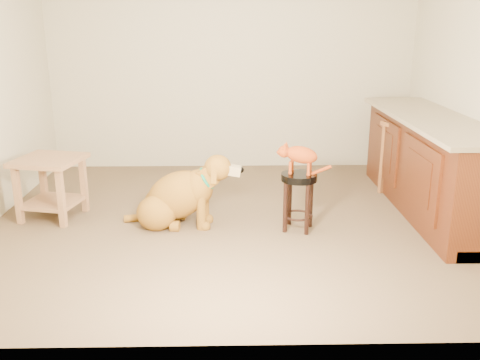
{
  "coord_description": "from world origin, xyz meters",
  "views": [
    {
      "loc": [
        -0.04,
        -4.71,
        1.83
      ],
      "look_at": [
        0.06,
        -0.14,
        0.45
      ],
      "focal_mm": 40.0,
      "sensor_mm": 36.0,
      "label": 1
    }
  ],
  "objects_px": {
    "side_table": "(51,178)",
    "golden_retriever": "(179,197)",
    "wood_stool": "(407,158)",
    "tabby_kitten": "(299,155)",
    "padded_stool": "(299,190)"
  },
  "relations": [
    {
      "from": "wood_stool",
      "to": "side_table",
      "type": "relative_size",
      "value": 1.18
    },
    {
      "from": "golden_retriever",
      "to": "wood_stool",
      "type": "bearing_deg",
      "value": 25.35
    },
    {
      "from": "golden_retriever",
      "to": "tabby_kitten",
      "type": "relative_size",
      "value": 2.33
    },
    {
      "from": "side_table",
      "to": "golden_retriever",
      "type": "xyz_separation_m",
      "value": [
        1.23,
        -0.22,
        -0.12
      ]
    },
    {
      "from": "wood_stool",
      "to": "tabby_kitten",
      "type": "relative_size",
      "value": 1.63
    },
    {
      "from": "wood_stool",
      "to": "side_table",
      "type": "distance_m",
      "value": 3.62
    },
    {
      "from": "golden_retriever",
      "to": "tabby_kitten",
      "type": "height_order",
      "value": "tabby_kitten"
    },
    {
      "from": "wood_stool",
      "to": "side_table",
      "type": "xyz_separation_m",
      "value": [
        -3.58,
        -0.58,
        -0.03
      ]
    },
    {
      "from": "padded_stool",
      "to": "tabby_kitten",
      "type": "xyz_separation_m",
      "value": [
        -0.01,
        0.0,
        0.32
      ]
    },
    {
      "from": "wood_stool",
      "to": "golden_retriever",
      "type": "height_order",
      "value": "wood_stool"
    },
    {
      "from": "padded_stool",
      "to": "tabby_kitten",
      "type": "relative_size",
      "value": 1.08
    },
    {
      "from": "side_table",
      "to": "golden_retriever",
      "type": "height_order",
      "value": "golden_retriever"
    },
    {
      "from": "padded_stool",
      "to": "side_table",
      "type": "bearing_deg",
      "value": 171.08
    },
    {
      "from": "side_table",
      "to": "padded_stool",
      "type": "bearing_deg",
      "value": -8.92
    },
    {
      "from": "padded_stool",
      "to": "tabby_kitten",
      "type": "bearing_deg",
      "value": 156.52
    }
  ]
}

